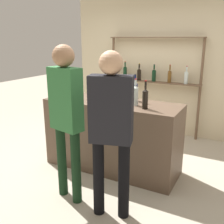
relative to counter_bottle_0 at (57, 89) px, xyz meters
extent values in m
plane|color=#B2A893|center=(0.84, 0.17, -1.16)|extent=(16.00, 16.00, 0.00)
cube|color=brown|center=(0.84, 0.17, -0.65)|extent=(1.95, 0.67, 1.02)
cube|color=beige|center=(0.84, 2.11, 0.24)|extent=(3.55, 0.12, 2.80)
cylinder|color=brown|center=(-0.05, 1.93, -0.21)|extent=(0.05, 0.05, 1.91)
cylinder|color=brown|center=(1.74, 1.93, -0.21)|extent=(0.05, 0.05, 1.91)
cube|color=brown|center=(0.84, 1.93, 0.73)|extent=(1.84, 0.18, 0.02)
cube|color=brown|center=(0.84, 1.93, -0.11)|extent=(1.84, 0.18, 0.02)
cylinder|color=black|center=(0.22, 1.93, 0.02)|extent=(0.08, 0.08, 0.24)
cone|color=black|center=(0.22, 1.93, 0.15)|extent=(0.08, 0.08, 0.03)
cylinder|color=black|center=(0.22, 1.93, 0.21)|extent=(0.03, 0.03, 0.08)
cylinder|color=maroon|center=(0.22, 1.93, 0.25)|extent=(0.03, 0.03, 0.01)
cylinder|color=black|center=(0.53, 1.93, 0.00)|extent=(0.08, 0.08, 0.20)
cone|color=black|center=(0.53, 1.93, 0.12)|extent=(0.08, 0.08, 0.04)
cylinder|color=black|center=(0.53, 1.93, 0.18)|extent=(0.03, 0.03, 0.09)
cylinder|color=gold|center=(0.53, 1.93, 0.23)|extent=(0.03, 0.03, 0.01)
cylinder|color=black|center=(0.84, 1.93, 0.00)|extent=(0.08, 0.08, 0.21)
cone|color=black|center=(0.84, 1.93, 0.12)|extent=(0.08, 0.08, 0.04)
cylinder|color=black|center=(0.84, 1.93, 0.18)|extent=(0.03, 0.03, 0.08)
cylinder|color=black|center=(0.84, 1.93, 0.22)|extent=(0.03, 0.03, 0.01)
cylinder|color=brown|center=(1.16, 1.93, 0.00)|extent=(0.07, 0.07, 0.21)
cone|color=brown|center=(1.16, 1.93, 0.12)|extent=(0.07, 0.07, 0.03)
cylinder|color=brown|center=(1.16, 1.93, 0.18)|extent=(0.03, 0.03, 0.09)
cylinder|color=maroon|center=(1.16, 1.93, 0.23)|extent=(0.03, 0.03, 0.01)
cylinder|color=silver|center=(1.47, 1.93, 0.00)|extent=(0.07, 0.07, 0.21)
cone|color=silver|center=(1.47, 1.93, 0.13)|extent=(0.07, 0.07, 0.03)
cylinder|color=silver|center=(1.47, 1.93, 0.18)|extent=(0.03, 0.03, 0.08)
cylinder|color=maroon|center=(1.47, 1.93, 0.22)|extent=(0.03, 0.03, 0.01)
cylinder|color=black|center=(0.00, 0.00, -0.02)|extent=(0.07, 0.07, 0.23)
cone|color=black|center=(0.00, 0.00, 0.11)|extent=(0.07, 0.07, 0.03)
cylinder|color=black|center=(0.00, 0.00, 0.16)|extent=(0.03, 0.03, 0.08)
cylinder|color=black|center=(0.00, 0.00, 0.21)|extent=(0.03, 0.03, 0.01)
cylinder|color=black|center=(1.39, 0.02, -0.03)|extent=(0.07, 0.07, 0.22)
cone|color=black|center=(1.39, 0.02, 0.10)|extent=(0.07, 0.07, 0.03)
cylinder|color=black|center=(1.39, 0.02, 0.16)|extent=(0.03, 0.03, 0.09)
cylinder|color=maroon|center=(1.39, 0.02, 0.22)|extent=(0.03, 0.03, 0.01)
cylinder|color=silver|center=(1.22, 0.13, -0.02)|extent=(0.08, 0.08, 0.23)
cone|color=silver|center=(1.22, 0.13, 0.11)|extent=(0.08, 0.08, 0.04)
cylinder|color=silver|center=(1.22, 0.13, 0.17)|extent=(0.03, 0.03, 0.08)
cylinder|color=maroon|center=(1.22, 0.13, 0.21)|extent=(0.03, 0.03, 0.01)
cylinder|color=brown|center=(0.00, 0.28, -0.04)|extent=(0.09, 0.09, 0.20)
cone|color=brown|center=(0.00, 0.28, 0.08)|extent=(0.09, 0.09, 0.04)
cylinder|color=brown|center=(0.00, 0.28, 0.15)|extent=(0.03, 0.03, 0.10)
cylinder|color=black|center=(0.00, 0.28, 0.21)|extent=(0.04, 0.04, 0.01)
cylinder|color=brown|center=(0.71, 0.04, -0.04)|extent=(0.07, 0.07, 0.21)
cone|color=brown|center=(0.71, 0.04, 0.08)|extent=(0.07, 0.07, 0.03)
cylinder|color=brown|center=(0.71, 0.04, 0.14)|extent=(0.03, 0.03, 0.08)
cylinder|color=black|center=(0.71, 0.04, 0.19)|extent=(0.03, 0.03, 0.01)
cylinder|color=#0F1956|center=(1.10, 0.37, -0.02)|extent=(0.08, 0.08, 0.24)
cone|color=#0F1956|center=(1.10, 0.37, 0.12)|extent=(0.08, 0.08, 0.04)
cylinder|color=#0F1956|center=(1.10, 0.37, 0.18)|extent=(0.03, 0.03, 0.09)
cylinder|color=black|center=(1.10, 0.37, 0.23)|extent=(0.03, 0.03, 0.01)
cylinder|color=silver|center=(1.02, 0.07, -0.14)|extent=(0.06, 0.06, 0.00)
cylinder|color=silver|center=(1.02, 0.07, -0.10)|extent=(0.01, 0.01, 0.07)
cone|color=silver|center=(1.02, 0.07, -0.02)|extent=(0.08, 0.08, 0.08)
cylinder|color=#B2B2B7|center=(0.73, 0.24, -0.03)|extent=(0.23, 0.23, 0.21)
cylinder|color=#B2B2B7|center=(0.73, 0.24, 0.08)|extent=(0.24, 0.24, 0.01)
cylinder|color=black|center=(0.88, -0.78, -0.72)|extent=(0.11, 0.11, 0.88)
cylinder|color=black|center=(0.63, -0.73, -0.72)|extent=(0.11, 0.11, 0.88)
cube|color=#2D6B38|center=(0.76, -0.76, 0.07)|extent=(0.43, 0.26, 0.70)
sphere|color=#936B4C|center=(0.76, -0.76, 0.54)|extent=(0.24, 0.24, 0.24)
cylinder|color=black|center=(1.48, -0.76, -0.73)|extent=(0.12, 0.12, 0.86)
cylinder|color=black|center=(1.22, -0.84, -0.73)|extent=(0.12, 0.12, 0.86)
cube|color=black|center=(1.35, -0.80, 0.04)|extent=(0.47, 0.30, 0.68)
sphere|color=tan|center=(1.35, -0.80, 0.50)|extent=(0.23, 0.23, 0.23)
camera|label=1|loc=(2.53, -3.00, 0.73)|focal=42.00mm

